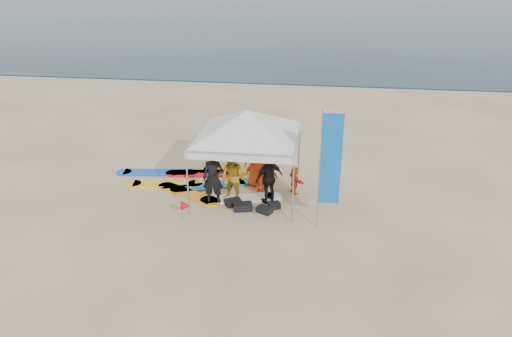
{
  "coord_description": "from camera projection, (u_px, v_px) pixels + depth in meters",
  "views": [
    {
      "loc": [
        2.35,
        -11.32,
        7.29
      ],
      "look_at": [
        0.44,
        2.6,
        1.2
      ],
      "focal_mm": 35.0,
      "sensor_mm": 36.0,
      "label": 1
    }
  ],
  "objects": [
    {
      "name": "marker_pennant",
      "position": [
        186.0,
        206.0,
        14.56
      ],
      "size": [
        0.28,
        0.28,
        0.64
      ],
      "color": "#A5A5A8",
      "rests_on": "ground"
    },
    {
      "name": "feather_flag",
      "position": [
        330.0,
        161.0,
        13.55
      ],
      "size": [
        0.6,
        0.04,
        3.54
      ],
      "color": "#A5A5A8",
      "rests_on": "ground"
    },
    {
      "name": "shoreline_foam",
      "position": [
        284.0,
        84.0,
        30.02
      ],
      "size": [
        160.0,
        1.2,
        0.01
      ],
      "primitive_type": "cube",
      "color": "silver",
      "rests_on": "ground"
    },
    {
      "name": "surfboard_spread",
      "position": [
        198.0,
        182.0,
        17.15
      ],
      "size": [
        5.62,
        3.18,
        0.07
      ],
      "color": "teal",
      "rests_on": "ground"
    },
    {
      "name": "person_black_a",
      "position": [
        213.0,
        178.0,
        15.41
      ],
      "size": [
        0.67,
        0.45,
        1.78
      ],
      "primitive_type": "imported",
      "rotation": [
        0.0,
        0.0,
        0.05
      ],
      "color": "black",
      "rests_on": "ground"
    },
    {
      "name": "person_orange_b",
      "position": [
        258.0,
        159.0,
        16.65
      ],
      "size": [
        1.03,
        0.77,
        1.91
      ],
      "primitive_type": "imported",
      "rotation": [
        0.0,
        0.0,
        3.33
      ],
      "color": "#E84214",
      "rests_on": "ground"
    },
    {
      "name": "canopy_tent",
      "position": [
        247.0,
        110.0,
        15.15
      ],
      "size": [
        4.39,
        4.39,
        3.31
      ],
      "color": "#A5A5A8",
      "rests_on": "ground"
    },
    {
      "name": "person_orange_a",
      "position": [
        261.0,
        167.0,
        16.25
      ],
      "size": [
        1.25,
        0.93,
        1.72
      ],
      "primitive_type": "imported",
      "rotation": [
        0.0,
        0.0,
        2.85
      ],
      "color": "red",
      "rests_on": "ground"
    },
    {
      "name": "gear_pile",
      "position": [
        250.0,
        206.0,
        15.41
      ],
      "size": [
        1.83,
        0.92,
        0.22
      ],
      "color": "black",
      "rests_on": "ground"
    },
    {
      "name": "ocean",
      "position": [
        310.0,
        11.0,
        68.0
      ],
      "size": [
        160.0,
        84.0,
        0.08
      ],
      "primitive_type": "cube",
      "color": "#0C2633",
      "rests_on": "ground"
    },
    {
      "name": "person_seated",
      "position": [
        295.0,
        180.0,
        16.29
      ],
      "size": [
        0.68,
        0.87,
        0.92
      ],
      "primitive_type": "imported",
      "rotation": [
        0.0,
        0.0,
        2.13
      ],
      "color": "red",
      "rests_on": "ground"
    },
    {
      "name": "ground",
      "position": [
        227.0,
        246.0,
        13.48
      ],
      "size": [
        120.0,
        120.0,
        0.0
      ],
      "primitive_type": "plane",
      "color": "beige",
      "rests_on": "ground"
    },
    {
      "name": "person_yellow",
      "position": [
        233.0,
        178.0,
        15.58
      ],
      "size": [
        0.96,
        0.85,
        1.64
      ],
      "primitive_type": "imported",
      "rotation": [
        0.0,
        0.0,
        -0.33
      ],
      "color": "#BC891A",
      "rests_on": "ground"
    },
    {
      "name": "person_black_b",
      "position": [
        269.0,
        178.0,
        15.54
      ],
      "size": [
        1.01,
        0.94,
        1.67
      ],
      "primitive_type": "imported",
      "rotation": [
        0.0,
        0.0,
        3.84
      ],
      "color": "black",
      "rests_on": "ground"
    }
  ]
}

